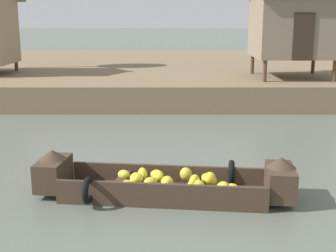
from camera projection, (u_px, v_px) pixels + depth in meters
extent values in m
plane|color=#596056|center=(196.00, 140.00, 13.36)|extent=(300.00, 300.00, 0.00)
cube|color=#756047|center=(181.00, 71.00, 26.55)|extent=(160.00, 20.00, 1.00)
cube|color=#3D2D21|center=(162.00, 194.00, 9.13)|extent=(4.08, 1.63, 0.12)
cube|color=#3D2D21|center=(165.00, 173.00, 9.61)|extent=(3.95, 0.53, 0.36)
cube|color=#3D2D21|center=(159.00, 193.00, 8.54)|extent=(3.95, 0.53, 0.36)
cube|color=#3D2D21|center=(279.00, 182.00, 8.81)|extent=(0.62, 1.06, 0.57)
cone|color=#3D2D21|center=(280.00, 162.00, 8.72)|extent=(0.62, 0.62, 0.20)
cube|color=#3D2D21|center=(52.00, 173.00, 9.29)|extent=(0.62, 1.06, 0.57)
cone|color=#3D2D21|center=(51.00, 155.00, 9.20)|extent=(0.62, 0.62, 0.20)
cube|color=#3D2D21|center=(120.00, 180.00, 9.16)|extent=(0.32, 1.08, 0.05)
torus|color=black|center=(230.00, 172.00, 9.58)|extent=(0.18, 0.53, 0.52)
torus|color=black|center=(86.00, 191.00, 8.55)|extent=(0.18, 0.53, 0.52)
ellipsoid|color=yellow|center=(205.00, 178.00, 9.23)|extent=(0.23, 0.28, 0.19)
ellipsoid|color=yellow|center=(156.00, 176.00, 9.14)|extent=(0.37, 0.39, 0.23)
ellipsoid|color=gold|center=(149.00, 182.00, 8.89)|extent=(0.36, 0.36, 0.20)
ellipsoid|color=yellow|center=(193.00, 182.00, 8.78)|extent=(0.30, 0.37, 0.27)
ellipsoid|color=yellow|center=(165.00, 182.00, 8.82)|extent=(0.27, 0.33, 0.22)
ellipsoid|color=yellow|center=(155.00, 175.00, 9.27)|extent=(0.33, 0.30, 0.19)
ellipsoid|color=gold|center=(125.00, 185.00, 8.87)|extent=(0.24, 0.33, 0.19)
ellipsoid|color=yellow|center=(208.00, 179.00, 8.97)|extent=(0.36, 0.37, 0.26)
ellipsoid|color=yellow|center=(135.00, 178.00, 8.96)|extent=(0.30, 0.34, 0.22)
ellipsoid|color=yellow|center=(209.00, 181.00, 9.00)|extent=(0.25, 0.25, 0.23)
ellipsoid|color=yellow|center=(222.00, 188.00, 8.66)|extent=(0.30, 0.32, 0.24)
ellipsoid|color=gold|center=(184.00, 174.00, 9.35)|extent=(0.33, 0.34, 0.27)
ellipsoid|color=yellow|center=(122.00, 175.00, 9.29)|extent=(0.33, 0.31, 0.19)
ellipsoid|color=yellow|center=(230.00, 189.00, 8.68)|extent=(0.40, 0.38, 0.20)
ellipsoid|color=yellow|center=(195.00, 186.00, 8.72)|extent=(0.39, 0.32, 0.26)
ellipsoid|color=yellow|center=(141.00, 174.00, 9.25)|extent=(0.24, 0.31, 0.28)
cylinder|color=#4C3826|center=(15.00, 66.00, 21.82)|extent=(0.16, 0.16, 0.46)
cylinder|color=#4C3826|center=(263.00, 71.00, 18.11)|extent=(0.16, 0.16, 0.85)
cylinder|color=#4C3826|center=(333.00, 71.00, 18.12)|extent=(0.16, 0.16, 0.85)
cylinder|color=#4C3826|center=(250.00, 64.00, 20.80)|extent=(0.16, 0.16, 0.85)
cylinder|color=#4C3826|center=(311.00, 64.00, 20.81)|extent=(0.16, 0.16, 0.85)
cube|color=#7A6B56|center=(291.00, 25.00, 19.07)|extent=(3.14, 3.16, 2.60)
cube|color=#2D2319|center=(302.00, 37.00, 17.60)|extent=(0.80, 0.04, 1.80)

